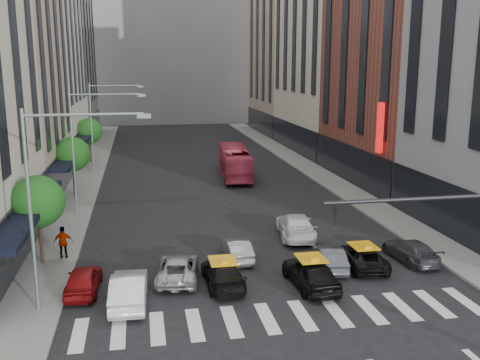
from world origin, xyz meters
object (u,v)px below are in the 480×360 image
taxi_left (223,273)px  pedestrian_far (63,242)px  streetlamp_far (101,115)px  car_white_front (129,289)px  car_red (83,280)px  taxi_center (310,273)px  streetlamp_mid (86,136)px  streetlamp_near (51,184)px  bus (235,162)px

taxi_left → pedestrian_far: bearing=-32.2°
streetlamp_far → car_white_front: bearing=-84.5°
streetlamp_far → car_red: (0.84, -30.16, -5.25)m
streetlamp_far → taxi_left: bearing=-75.9°
taxi_center → pedestrian_far: (-12.61, 6.15, 0.32)m
pedestrian_far → taxi_left: bearing=148.7°
car_red → car_white_front: (2.21, -1.70, 0.09)m
taxi_left → streetlamp_mid: bearing=-63.0°
car_red → car_white_front: car_white_front is taller
car_white_front → taxi_center: 8.89m
pedestrian_far → streetlamp_far: bearing=-91.4°
taxi_center → car_white_front: bearing=-2.7°
car_white_front → pedestrian_far: 7.40m
streetlamp_mid → streetlamp_far: 16.00m
streetlamp_near → taxi_center: streetlamp_near is taller
taxi_left → bus: bearing=-102.2°
streetlamp_far → car_white_front: (3.06, -31.86, -5.16)m
streetlamp_near → taxi_left: bearing=10.6°
streetlamp_near → taxi_left: streetlamp_near is taller
car_red → taxi_center: (11.10, -1.46, 0.11)m
bus → pedestrian_far: bus is taller
streetlamp_near → streetlamp_far: bearing=90.0°
car_red → taxi_center: bearing=175.3°
car_red → taxi_center: taxi_center is taller
streetlamp_far → car_white_front: streetlamp_far is taller
car_red → bus: 28.53m
streetlamp_far → taxi_center: (11.94, -31.62, -5.14)m
car_red → taxi_left: bearing=179.4°
streetlamp_mid → taxi_left: 17.29m
bus → car_red: bearing=69.9°
streetlamp_mid → car_white_front: 16.96m
taxi_center → bus: size_ratio=0.42×
streetlamp_far → pedestrian_far: size_ratio=4.82×
car_white_front → streetlamp_mid: bearing=-76.7°
streetlamp_mid → taxi_left: bearing=-62.2°
streetlamp_near → taxi_center: bearing=1.8°
car_white_front → taxi_center: taxi_center is taller
streetlamp_far → car_red: streetlamp_far is taller
taxi_center → streetlamp_near: bearing=-2.4°
car_red → streetlamp_near: bearing=68.1°
streetlamp_mid → car_red: streetlamp_mid is taller
car_white_front → pedestrian_far: pedestrian_far is taller
taxi_left → streetlamp_far: bearing=-76.7°
taxi_center → bus: bearing=-96.4°
taxi_center → taxi_left: bearing=-18.2°
streetlamp_mid → streetlamp_far: size_ratio=1.00×
streetlamp_near → car_white_front: streetlamp_near is taller
streetlamp_mid → taxi_center: streetlamp_mid is taller
streetlamp_near → car_white_front: 6.00m
car_red → taxi_left: size_ratio=0.86×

